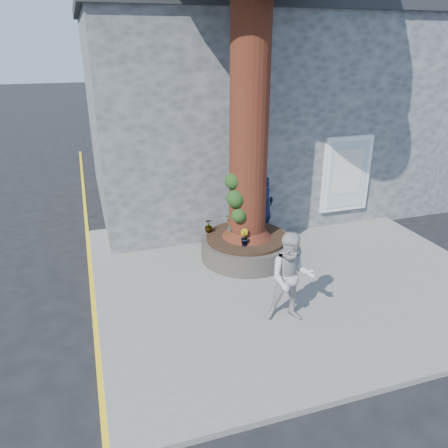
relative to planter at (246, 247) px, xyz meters
name	(u,v)px	position (x,y,z in m)	size (l,w,h in m)	color
ground	(244,308)	(-0.80, -2.00, -0.41)	(120.00, 120.00, 0.00)	black
pavement	(288,273)	(0.70, -1.00, -0.35)	(9.00, 8.00, 0.12)	slate
yellow_line	(94,307)	(-3.85, -1.00, -0.41)	(0.10, 30.00, 0.01)	yellow
stone_shop	(241,107)	(1.70, 5.20, 2.75)	(10.30, 8.30, 6.30)	#525457
neighbour_shop	(428,102)	(9.70, 5.20, 2.59)	(6.00, 8.00, 6.00)	#525457
planter	(246,247)	(0.00, 0.00, 0.00)	(2.30, 2.30, 0.60)	black
man	(265,206)	(0.97, 1.14, 0.58)	(0.64, 0.42, 1.74)	black
woman	(291,278)	(-0.15, -2.80, 0.63)	(0.90, 0.70, 1.85)	#B4B0AC
shopping_bag	(273,233)	(1.14, 0.92, -0.15)	(0.20, 0.12, 0.28)	white
plant_a	(231,232)	(-0.45, -0.05, 0.48)	(0.18, 0.12, 0.34)	gray
plant_b	(244,237)	(-0.26, -0.50, 0.51)	(0.23, 0.22, 0.41)	gray
plant_c	(208,226)	(-0.85, 0.52, 0.49)	(0.20, 0.20, 0.35)	gray
plant_d	(230,219)	(-0.15, 0.85, 0.44)	(0.25, 0.22, 0.27)	gray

